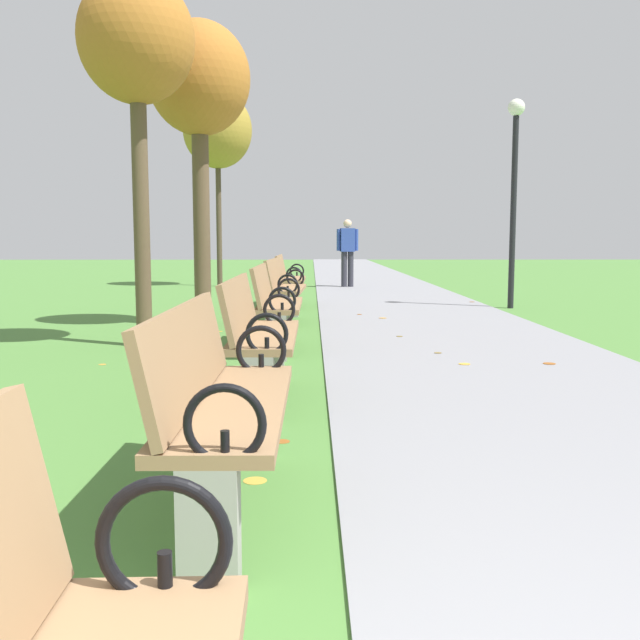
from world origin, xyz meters
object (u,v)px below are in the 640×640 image
Objects in this scene: park_bench_2 at (221,402)px; tree_4 at (218,131)px; pedestrian_walking at (347,249)px; park_bench_4 at (275,304)px; park_bench_3 at (259,335)px; park_bench_5 at (284,288)px; park_bench_6 at (289,279)px; lamp_post at (514,171)px; tree_3 at (199,85)px; tree_2 at (137,46)px.

tree_4 reaches higher than park_bench_2.
park_bench_4 is at bearing -97.39° from pedestrian_walking.
park_bench_5 is (0.00, 4.86, 0.00)m from park_bench_3.
park_bench_4 is 4.81m from park_bench_6.
pedestrian_walking is at bearing 84.96° from park_bench_2.
tree_4 reaches higher than park_bench_5.
lamp_post reaches higher than park_bench_6.
tree_4 is at bearing 134.65° from lamp_post.
tree_3 is (-1.07, 2.01, 2.68)m from park_bench_4.
tree_4 is at bearing 95.70° from tree_3.
tree_2 is 2.44× the size of pedestrian_walking.
tree_3 reaches higher than park_bench_3.
tree_2 is 0.99× the size of tree_3.
park_bench_2 is at bearing -80.77° from tree_3.
park_bench_2 is at bearing -90.00° from park_bench_3.
park_bench_3 is 2.42m from park_bench_4.
tree_4 is at bearing 170.60° from pedestrian_walking.
tree_4 is at bearing 103.62° from park_bench_5.
tree_4 reaches higher than pedestrian_walking.
park_bench_6 is at bearing -70.81° from tree_4.
park_bench_4 is 0.99× the size of park_bench_5.
park_bench_4 is at bearing -61.96° from tree_3.
park_bench_5 is at bearing 90.00° from park_bench_3.
tree_2 is (-1.45, 0.24, 2.71)m from park_bench_4.
park_bench_2 is 10.02m from lamp_post.
park_bench_2 is 1.00× the size of park_bench_4.
tree_4 is (-1.90, 10.26, 3.30)m from park_bench_4.
tree_4 reaches higher than park_bench_4.
park_bench_6 is at bearing 90.00° from park_bench_2.
tree_3 reaches higher than park_bench_6.
tree_2 is (-1.45, -2.20, 2.71)m from park_bench_5.
tree_3 is at bearing 118.04° from park_bench_4.
tree_4 is at bearing 100.47° from park_bench_4.
park_bench_4 is (0.00, 4.59, 0.00)m from park_bench_2.
pedestrian_walking is (1.26, 14.33, 0.44)m from park_bench_2.
lamp_post is (5.24, 4.26, -0.89)m from tree_2.
tree_3 reaches higher than lamp_post.
tree_2 is (-1.45, 4.83, 2.71)m from park_bench_2.
pedestrian_walking is (2.34, 7.72, -2.24)m from tree_3.
park_bench_2 is 0.40× the size of tree_3.
park_bench_2 is 1.00× the size of park_bench_6.
park_bench_2 and park_bench_6 have the same top height.
pedestrian_walking is at bearing 75.62° from park_bench_6.
pedestrian_walking is (1.26, 4.92, 0.44)m from park_bench_6.
park_bench_2 is 5.73m from tree_2.
park_bench_5 is at bearing -151.34° from lamp_post.
park_bench_3 is (-0.00, 2.17, 0.00)m from park_bench_2.
park_bench_4 is 1.00× the size of park_bench_6.
lamp_post is at bearing -4.61° from park_bench_6.
pedestrian_walking is 5.97m from lamp_post.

